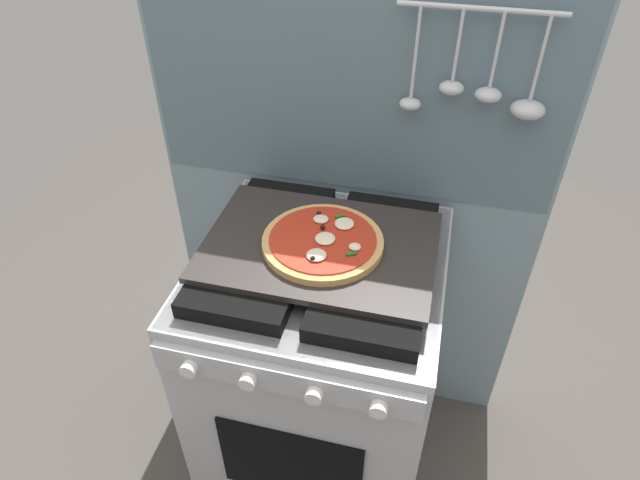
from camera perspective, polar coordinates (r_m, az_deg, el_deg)
ground_plane at (r=1.99m, az=0.00°, el=-21.17°), size 4.00×4.00×0.00m
kitchen_backsplash at (r=1.62m, az=2.99°, el=3.44°), size 1.10×0.09×1.55m
stove at (r=1.61m, az=-0.01°, el=-13.27°), size 0.60×0.64×0.90m
baking_tray at (r=1.28m, az=0.00°, el=-0.62°), size 0.54×0.38×0.02m
pizza_left at (r=1.27m, az=0.33°, el=-0.15°), size 0.28×0.28×0.03m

